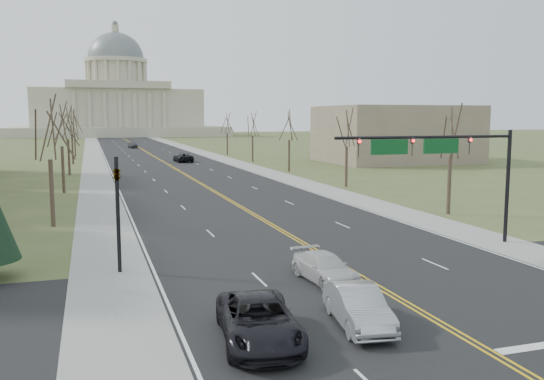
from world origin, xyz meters
TOP-DOWN VIEW (x-y plane):
  - ground at (0.00, 0.00)m, footprint 600.00×600.00m
  - road at (0.00, 110.00)m, footprint 20.00×380.00m
  - cross_road at (0.00, 6.00)m, footprint 120.00×14.00m
  - sidewalk_left at (-12.00, 110.00)m, footprint 4.00×380.00m
  - sidewalk_right at (12.00, 110.00)m, footprint 4.00×380.00m
  - center_line at (0.00, 110.00)m, footprint 0.42×380.00m
  - edge_line_left at (-9.80, 110.00)m, footprint 0.15×380.00m
  - edge_line_right at (9.80, 110.00)m, footprint 0.15×380.00m
  - capitol at (0.00, 249.91)m, footprint 90.00×60.00m
  - signal_mast at (7.45, 13.50)m, footprint 12.12×0.44m
  - signal_left at (-11.50, 13.50)m, footprint 0.32×0.36m
  - tree_r_0 at (15.50, 24.00)m, footprint 3.74×3.74m
  - tree_l_0 at (-15.50, 28.00)m, footprint 3.96×3.96m
  - tree_r_1 at (15.50, 44.00)m, footprint 3.74×3.74m
  - tree_l_1 at (-15.50, 48.00)m, footprint 3.96×3.96m
  - tree_r_2 at (15.50, 64.00)m, footprint 3.74×3.74m
  - tree_l_2 at (-15.50, 68.00)m, footprint 3.96×3.96m
  - tree_r_3 at (15.50, 84.00)m, footprint 3.74×3.74m
  - tree_l_3 at (-15.50, 88.00)m, footprint 3.96×3.96m
  - tree_r_4 at (15.50, 104.00)m, footprint 3.74×3.74m
  - tree_l_4 at (-15.50, 108.00)m, footprint 3.96×3.96m
  - bldg_right_mass at (40.00, 76.00)m, footprint 25.00×20.00m
  - car_sb_inner_lead at (-3.19, 2.73)m, footprint 2.25×4.84m
  - car_sb_outer_lead at (-7.27, 2.34)m, footprint 3.28×5.95m
  - car_sb_inner_second at (-2.03, 8.73)m, footprint 2.35×4.81m
  - car_far_nb at (3.36, 87.16)m, footprint 3.15×6.13m
  - car_far_sb at (-1.85, 138.45)m, footprint 2.52×5.12m

SIDE VIEW (x-z plane):
  - ground at x=0.00m, z-range 0.00..0.00m
  - road at x=0.00m, z-range 0.00..0.01m
  - cross_road at x=0.00m, z-range 0.00..0.01m
  - sidewalk_left at x=-12.00m, z-range 0.00..0.03m
  - sidewalk_right at x=12.00m, z-range 0.00..0.03m
  - center_line at x=0.00m, z-range 0.01..0.02m
  - edge_line_left at x=-9.80m, z-range 0.01..0.02m
  - edge_line_right at x=9.80m, z-range 0.01..0.02m
  - car_sb_inner_second at x=-2.03m, z-range 0.01..1.36m
  - car_sb_inner_lead at x=-3.19m, z-range 0.01..1.55m
  - car_sb_outer_lead at x=-7.27m, z-range 0.01..1.59m
  - car_far_nb at x=3.36m, z-range 0.01..1.67m
  - car_far_sb at x=-1.85m, z-range 0.01..1.69m
  - signal_left at x=-11.50m, z-range 0.71..6.71m
  - bldg_right_mass at x=40.00m, z-range 0.00..10.00m
  - signal_mast at x=7.45m, z-range 2.16..9.36m
  - tree_r_0 at x=15.50m, z-range 2.30..10.80m
  - tree_r_1 at x=15.50m, z-range 2.30..10.80m
  - tree_r_2 at x=15.50m, z-range 2.30..10.80m
  - tree_r_3 at x=15.50m, z-range 2.30..10.80m
  - tree_r_4 at x=15.50m, z-range 2.30..10.80m
  - tree_l_0 at x=-15.50m, z-range 2.44..11.44m
  - tree_l_1 at x=-15.50m, z-range 2.44..11.44m
  - tree_l_2 at x=-15.50m, z-range 2.44..11.44m
  - tree_l_3 at x=-15.50m, z-range 2.44..11.44m
  - tree_l_4 at x=-15.50m, z-range 2.44..11.44m
  - capitol at x=0.00m, z-range -10.80..39.20m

